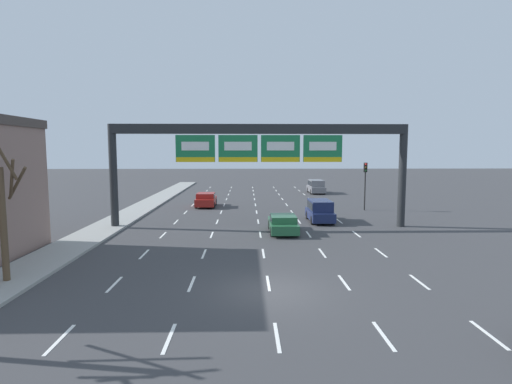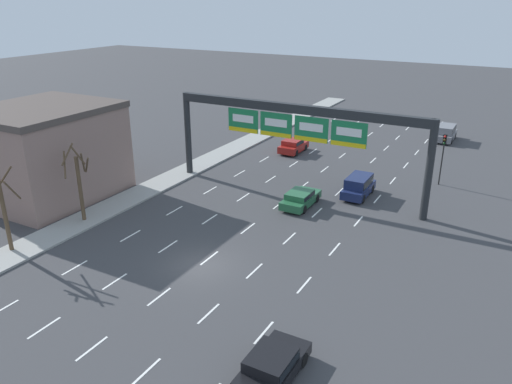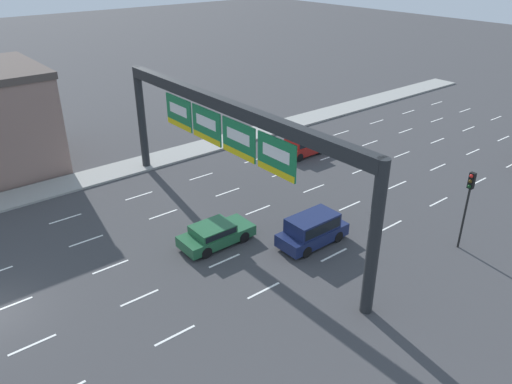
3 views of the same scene
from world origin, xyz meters
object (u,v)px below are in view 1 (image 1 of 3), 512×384
Objects in this scene: traffic_light_near_gantry at (365,176)px; suv_grey at (316,186)px; sign_gantry at (259,146)px; car_red at (206,199)px; car_green at (283,223)px; suv_navy at (320,210)px; tree_bare_second at (2,210)px.

suv_grey is at bearing 97.39° from traffic_light_near_gantry.
sign_gantry is 5.54× the size of car_red.
sign_gantry is 5.15× the size of car_green.
suv_grey is at bearing 75.22° from car_green.
car_green is at bearing -130.29° from traffic_light_near_gantry.
suv_navy reaches higher than car_red.
suv_grey is at bearing 70.48° from sign_gantry.
tree_bare_second is (-21.67, -20.77, -0.07)m from traffic_light_near_gantry.
sign_gantry is 5.29× the size of suv_navy.
car_red is at bearing 75.17° from tree_bare_second.
traffic_light_near_gantry is (2.00, -15.40, 2.27)m from suv_grey.
tree_bare_second is (-16.24, -14.68, 2.23)m from suv_navy.
car_green is 16.73m from tree_bare_second.
suv_grey reaches higher than suv_navy.
suv_navy is at bearing -99.08° from suv_grey.
suv_navy is (10.03, -8.78, 0.20)m from car_red.
suv_navy reaches higher than car_green.
suv_navy is at bearing -131.75° from traffic_light_near_gantry.
suv_grey is (8.40, 23.69, -5.02)m from sign_gantry.
suv_navy is at bearing -41.20° from car_red.
traffic_light_near_gantry is at bearing -82.61° from suv_grey.
sign_gantry is 5.94m from car_green.
sign_gantry is at bearing -109.52° from suv_grey.
sign_gantry reaches higher than car_red.
car_green is 26.67m from suv_grey.
tree_bare_second is at bearing -141.10° from car_green.
sign_gantry reaches higher than car_green.
sign_gantry is 4.88× the size of suv_grey.
suv_grey is 18.52m from car_red.
traffic_light_near_gantry is (10.40, 8.29, -2.75)m from sign_gantry.
traffic_light_near_gantry is at bearing 48.25° from suv_navy.
traffic_light_near_gantry is (8.80, 10.38, 2.58)m from car_green.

